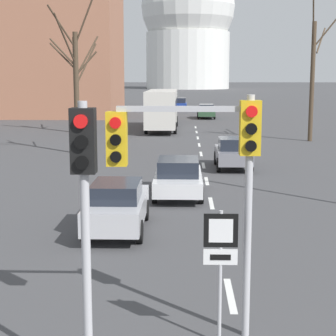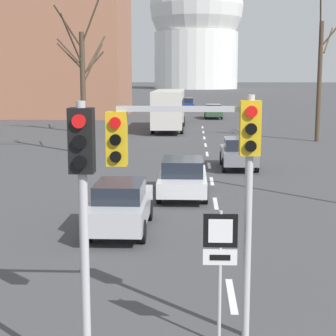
{
  "view_description": "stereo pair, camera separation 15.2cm",
  "coord_description": "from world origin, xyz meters",
  "px_view_note": "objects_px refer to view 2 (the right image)",
  "views": [
    {
      "loc": [
        -1.02,
        -4.46,
        4.77
      ],
      "look_at": [
        -1.32,
        5.51,
        3.12
      ],
      "focal_mm": 60.0,
      "sensor_mm": 36.0,
      "label": 1
    },
    {
      "loc": [
        -0.87,
        -4.45,
        4.77
      ],
      "look_at": [
        -1.32,
        5.51,
        3.12
      ],
      "focal_mm": 60.0,
      "sensor_mm": 36.0,
      "label": 2
    }
  ],
  "objects_px": {
    "sedan_near_left": "(183,177)",
    "sedan_mid_centre": "(239,153)",
    "sedan_far_left": "(188,104)",
    "sedan_far_right": "(213,111)",
    "city_bus": "(169,107)",
    "route_sign_post": "(220,254)",
    "sedan_distant_centre": "(121,205)",
    "traffic_signal_near_left": "(83,190)",
    "traffic_signal_centre_tall": "(201,155)",
    "sedan_near_right": "(174,114)"
  },
  "relations": [
    {
      "from": "sedan_far_left",
      "to": "city_bus",
      "type": "distance_m",
      "value": 28.16
    },
    {
      "from": "traffic_signal_near_left",
      "to": "sedan_mid_centre",
      "type": "height_order",
      "value": "traffic_signal_near_left"
    },
    {
      "from": "route_sign_post",
      "to": "sedan_near_right",
      "type": "bearing_deg",
      "value": 92.99
    },
    {
      "from": "sedan_far_left",
      "to": "city_bus",
      "type": "height_order",
      "value": "city_bus"
    },
    {
      "from": "route_sign_post",
      "to": "sedan_near_right",
      "type": "relative_size",
      "value": 0.56
    },
    {
      "from": "sedan_far_left",
      "to": "sedan_far_right",
      "type": "height_order",
      "value": "sedan_far_left"
    },
    {
      "from": "traffic_signal_near_left",
      "to": "city_bus",
      "type": "height_order",
      "value": "traffic_signal_near_left"
    },
    {
      "from": "sedan_near_left",
      "to": "sedan_near_right",
      "type": "distance_m",
      "value": 35.57
    },
    {
      "from": "traffic_signal_centre_tall",
      "to": "traffic_signal_near_left",
      "type": "distance_m",
      "value": 2.49
    },
    {
      "from": "sedan_mid_centre",
      "to": "traffic_signal_centre_tall",
      "type": "bearing_deg",
      "value": -96.66
    },
    {
      "from": "city_bus",
      "to": "sedan_mid_centre",
      "type": "bearing_deg",
      "value": -77.61
    },
    {
      "from": "traffic_signal_near_left",
      "to": "sedan_far_left",
      "type": "distance_m",
      "value": 69.4
    },
    {
      "from": "route_sign_post",
      "to": "sedan_mid_centre",
      "type": "relative_size",
      "value": 0.62
    },
    {
      "from": "sedan_mid_centre",
      "to": "sedan_distant_centre",
      "type": "bearing_deg",
      "value": -110.83
    },
    {
      "from": "sedan_mid_centre",
      "to": "route_sign_post",
      "type": "bearing_deg",
      "value": -95.54
    },
    {
      "from": "sedan_near_right",
      "to": "sedan_distant_centre",
      "type": "xyz_separation_m",
      "value": [
        -0.2,
        -40.71,
        -0.04
      ]
    },
    {
      "from": "city_bus",
      "to": "sedan_near_left",
      "type": "bearing_deg",
      "value": -86.36
    },
    {
      "from": "sedan_near_right",
      "to": "sedan_far_right",
      "type": "bearing_deg",
      "value": 53.04
    },
    {
      "from": "sedan_near_left",
      "to": "sedan_far_left",
      "type": "bearing_deg",
      "value": 90.39
    },
    {
      "from": "sedan_distant_centre",
      "to": "sedan_far_right",
      "type": "bearing_deg",
      "value": 84.5
    },
    {
      "from": "sedan_mid_centre",
      "to": "sedan_far_left",
      "type": "relative_size",
      "value": 0.87
    },
    {
      "from": "sedan_near_right",
      "to": "city_bus",
      "type": "height_order",
      "value": "city_bus"
    },
    {
      "from": "sedan_far_left",
      "to": "city_bus",
      "type": "xyz_separation_m",
      "value": [
        -1.36,
        -28.1,
        1.18
      ]
    },
    {
      "from": "sedan_far_left",
      "to": "traffic_signal_centre_tall",
      "type": "bearing_deg",
      "value": -89.22
    },
    {
      "from": "route_sign_post",
      "to": "city_bus",
      "type": "height_order",
      "value": "city_bus"
    },
    {
      "from": "traffic_signal_centre_tall",
      "to": "sedan_far_right",
      "type": "distance_m",
      "value": 53.47
    },
    {
      "from": "traffic_signal_near_left",
      "to": "sedan_near_right",
      "type": "distance_m",
      "value": 49.47
    },
    {
      "from": "traffic_signal_near_left",
      "to": "traffic_signal_centre_tall",
      "type": "bearing_deg",
      "value": 44.23
    },
    {
      "from": "sedan_far_left",
      "to": "sedan_distant_centre",
      "type": "height_order",
      "value": "sedan_far_left"
    },
    {
      "from": "sedan_far_left",
      "to": "sedan_far_right",
      "type": "relative_size",
      "value": 1.0
    },
    {
      "from": "sedan_near_left",
      "to": "sedan_far_left",
      "type": "height_order",
      "value": "sedan_far_left"
    },
    {
      "from": "sedan_mid_centre",
      "to": "sedan_far_left",
      "type": "xyz_separation_m",
      "value": [
        -3.14,
        48.61,
        0.05
      ]
    },
    {
      "from": "sedan_mid_centre",
      "to": "sedan_far_right",
      "type": "height_order",
      "value": "same"
    },
    {
      "from": "sedan_distant_centre",
      "to": "city_bus",
      "type": "height_order",
      "value": "city_bus"
    },
    {
      "from": "sedan_far_right",
      "to": "sedan_distant_centre",
      "type": "relative_size",
      "value": 1.07
    },
    {
      "from": "sedan_far_left",
      "to": "sedan_distant_centre",
      "type": "distance_m",
      "value": 60.67
    },
    {
      "from": "sedan_far_right",
      "to": "sedan_near_right",
      "type": "bearing_deg",
      "value": -126.96
    },
    {
      "from": "traffic_signal_near_left",
      "to": "sedan_mid_centre",
      "type": "relative_size",
      "value": 1.12
    },
    {
      "from": "sedan_near_left",
      "to": "sedan_distant_centre",
      "type": "relative_size",
      "value": 1.07
    },
    {
      "from": "route_sign_post",
      "to": "sedan_distant_centre",
      "type": "height_order",
      "value": "route_sign_post"
    },
    {
      "from": "route_sign_post",
      "to": "city_bus",
      "type": "distance_m",
      "value": 39.97
    },
    {
      "from": "sedan_distant_centre",
      "to": "sedan_far_left",
      "type": "bearing_deg",
      "value": 88.64
    },
    {
      "from": "sedan_far_left",
      "to": "sedan_distant_centre",
      "type": "bearing_deg",
      "value": -91.36
    },
    {
      "from": "sedan_near_left",
      "to": "sedan_mid_centre",
      "type": "height_order",
      "value": "sedan_mid_centre"
    },
    {
      "from": "sedan_near_left",
      "to": "sedan_distant_centre",
      "type": "distance_m",
      "value": 5.49
    },
    {
      "from": "sedan_near_left",
      "to": "route_sign_post",
      "type": "bearing_deg",
      "value": -85.95
    },
    {
      "from": "sedan_near_left",
      "to": "sedan_far_right",
      "type": "height_order",
      "value": "sedan_far_right"
    },
    {
      "from": "sedan_far_left",
      "to": "city_bus",
      "type": "bearing_deg",
      "value": -92.77
    },
    {
      "from": "sedan_far_right",
      "to": "traffic_signal_centre_tall",
      "type": "bearing_deg",
      "value": -92.26
    },
    {
      "from": "sedan_far_left",
      "to": "sedan_far_right",
      "type": "xyz_separation_m",
      "value": [
        3.03,
        -14.27,
        -0.04
      ]
    }
  ]
}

